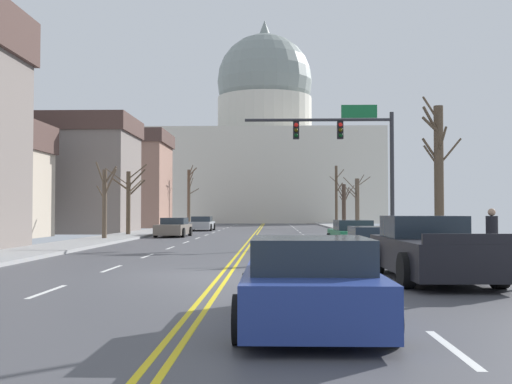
% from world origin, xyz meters
% --- Properties ---
extents(ground, '(20.00, 180.00, 0.20)m').
position_xyz_m(ground, '(0.00, -0.00, 0.02)').
color(ground, '#47474C').
extents(signal_gantry, '(7.91, 0.41, 7.23)m').
position_xyz_m(signal_gantry, '(5.44, 16.27, 5.27)').
color(signal_gantry, '#28282D').
rests_on(signal_gantry, ground).
extents(capitol_building, '(34.85, 23.21, 32.51)m').
position_xyz_m(capitol_building, '(0.00, 81.36, 11.17)').
color(capitol_building, beige).
rests_on(capitol_building, ground).
extents(sedan_near_00, '(2.10, 4.57, 1.30)m').
position_xyz_m(sedan_near_00, '(4.98, 12.38, 0.60)').
color(sedan_near_00, '#1E7247').
rests_on(sedan_near_00, ground).
extents(sedan_near_01, '(2.13, 4.42, 1.15)m').
position_xyz_m(sedan_near_01, '(4.97, 6.39, 0.55)').
color(sedan_near_01, '#9EA3A8').
rests_on(sedan_near_01, ground).
extents(pickup_truck_near_02, '(2.40, 5.62, 1.58)m').
position_xyz_m(pickup_truck_near_02, '(5.21, -0.75, 0.73)').
color(pickup_truck_near_02, black).
rests_on(pickup_truck_near_02, ground).
extents(sedan_near_03, '(2.12, 4.33, 1.32)m').
position_xyz_m(sedan_near_03, '(1.82, -7.06, 0.61)').
color(sedan_near_03, navy).
rests_on(sedan_near_03, ground).
extents(sedan_oncoming_00, '(2.13, 4.53, 1.27)m').
position_xyz_m(sedan_oncoming_00, '(-5.42, 25.06, 0.59)').
color(sedan_oncoming_00, '#6B6056').
rests_on(sedan_oncoming_00, ground).
extents(sedan_oncoming_01, '(2.15, 4.45, 1.26)m').
position_xyz_m(sedan_oncoming_01, '(-5.02, 38.02, 0.59)').
color(sedan_oncoming_01, '#9EA3A8').
rests_on(sedan_oncoming_01, ground).
extents(flank_building_00, '(13.43, 8.38, 10.19)m').
position_xyz_m(flank_building_00, '(-16.59, 49.01, 5.14)').
color(flank_building_00, '#8C6656').
rests_on(flank_building_00, ground).
extents(flank_building_02, '(10.60, 7.31, 9.19)m').
position_xyz_m(flank_building_02, '(-15.00, 31.96, 4.64)').
color(flank_building_02, slate).
rests_on(flank_building_02, ground).
extents(bare_tree_00, '(1.76, 2.57, 4.37)m').
position_xyz_m(bare_tree_00, '(8.04, 42.00, 2.33)').
color(bare_tree_00, '#423328').
rests_on(bare_tree_00, ground).
extents(bare_tree_01, '(1.28, 2.58, 6.79)m').
position_xyz_m(bare_tree_01, '(-8.18, 52.75, 3.52)').
color(bare_tree_01, brown).
rests_on(bare_tree_01, ground).
extents(bare_tree_02, '(2.45, 2.05, 4.75)m').
position_xyz_m(bare_tree_02, '(8.61, 37.05, 2.46)').
color(bare_tree_02, brown).
rests_on(bare_tree_02, ground).
extents(bare_tree_03, '(1.52, 1.25, 4.42)m').
position_xyz_m(bare_tree_03, '(-8.54, 19.33, 2.40)').
color(bare_tree_03, brown).
rests_on(bare_tree_03, ground).
extents(bare_tree_04, '(1.85, 2.07, 6.54)m').
position_xyz_m(bare_tree_04, '(8.18, 9.40, 3.30)').
color(bare_tree_04, '#4C3D2D').
rests_on(bare_tree_04, ground).
extents(bare_tree_05, '(2.77, 2.51, 4.83)m').
position_xyz_m(bare_tree_05, '(-8.59, 25.57, 2.60)').
color(bare_tree_05, '#4C3D2D').
rests_on(bare_tree_05, ground).
extents(bare_tree_06, '(1.33, 2.19, 6.33)m').
position_xyz_m(bare_tree_06, '(7.93, 47.70, 3.45)').
color(bare_tree_06, '#4C3D2D').
rests_on(bare_tree_06, ground).
extents(pedestrian_00, '(0.35, 0.34, 1.65)m').
position_xyz_m(pedestrian_00, '(7.63, 1.73, 1.05)').
color(pedestrian_00, black).
rests_on(pedestrian_00, ground).
extents(bicycle_parked, '(0.12, 1.77, 0.85)m').
position_xyz_m(bicycle_parked, '(8.40, 2.66, 0.49)').
color(bicycle_parked, black).
rests_on(bicycle_parked, ground).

